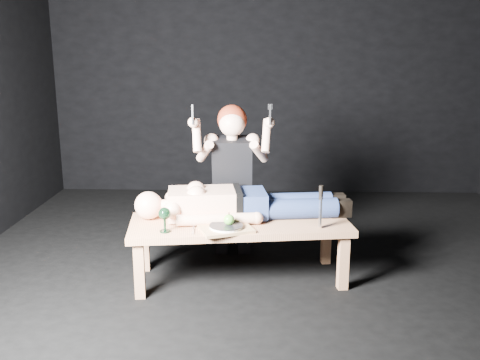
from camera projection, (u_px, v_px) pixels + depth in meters
The scene contains 13 objects.
ground at pixel (273, 276), 4.05m from camera, with size 5.00×5.00×0.00m, color black.
back_wall at pixel (269, 64), 6.11m from camera, with size 5.00×5.00×0.00m, color black.
table at pixel (240, 250), 3.96m from camera, with size 1.59×0.60×0.45m, color tan.
lying_man at pixel (245, 200), 3.99m from camera, with size 1.59×0.48×0.26m, color #F0B598, non-canonical shape.
kneeling_woman at pixel (233, 179), 4.34m from camera, with size 0.69×0.77×1.29m, color black, non-canonical shape.
serving_tray at pixel (226, 229), 3.71m from camera, with size 0.35×0.25×0.02m, color tan.
plate at pixel (226, 226), 3.70m from camera, with size 0.23×0.23×0.02m, color white.
apple at pixel (229, 220), 3.70m from camera, with size 0.08×0.08×0.08m, color #5BA232.
goblet at pixel (165, 220), 3.66m from camera, with size 0.08×0.08×0.18m, color black, non-canonical shape.
fork_flat at pixel (193, 230), 3.71m from camera, with size 0.01×0.17×0.01m, color #B2B2B7.
knife_flat at pixel (249, 228), 3.76m from camera, with size 0.01×0.17×0.01m, color #B2B2B7.
spoon_flat at pixel (238, 225), 3.81m from camera, with size 0.01×0.17×0.01m, color #B2B2B7.
carving_knife at pixel (321, 207), 3.73m from camera, with size 0.04×0.04×0.31m, color #B2B2B7, non-canonical shape.
Camera 1 is at (-0.11, -3.76, 1.68)m, focal length 40.07 mm.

